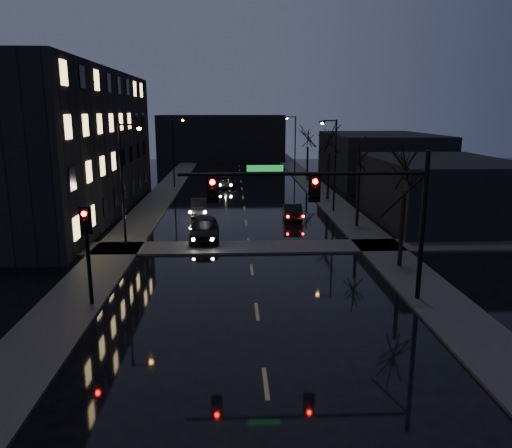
{
  "coord_description": "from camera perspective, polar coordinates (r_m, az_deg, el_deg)",
  "views": [
    {
      "loc": [
        -1.0,
        -12.71,
        8.69
      ],
      "look_at": [
        0.12,
        11.47,
        3.2
      ],
      "focal_mm": 35.0,
      "sensor_mm": 36.0,
      "label": 1
    }
  ],
  "objects": [
    {
      "name": "far_block",
      "position": [
        90.85,
        -3.96,
        9.8
      ],
      "size": [
        22.0,
        10.0,
        8.0
      ],
      "primitive_type": "cube",
      "color": "black",
      "rests_on": "ground"
    },
    {
      "name": "ground",
      "position": [
        15.43,
        1.63,
        -21.51
      ],
      "size": [
        160.0,
        160.0,
        0.0
      ],
      "primitive_type": "plane",
      "color": "black",
      "rests_on": "ground"
    },
    {
      "name": "signal_pole_left",
      "position": [
        23.36,
        -18.74,
        -1.98
      ],
      "size": [
        0.35,
        0.41,
        4.53
      ],
      "color": "black",
      "rests_on": "ground"
    },
    {
      "name": "oncoming_car_d",
      "position": [
        61.16,
        -3.7,
        5.23
      ],
      "size": [
        2.24,
        4.77,
        1.35
      ],
      "primitive_type": "imported",
      "rotation": [
        0.0,
        0.0,
        -0.08
      ],
      "color": "black",
      "rests_on": "ground"
    },
    {
      "name": "tree_far",
      "position": [
        63.46,
        5.97,
        10.34
      ],
      "size": [
        3.43,
        3.43,
        7.88
      ],
      "color": "black",
      "rests_on": "ground"
    },
    {
      "name": "tree_mid_b",
      "position": [
        49.65,
        8.4,
        10.25
      ],
      "size": [
        3.74,
        3.74,
        8.59
      ],
      "color": "black",
      "rests_on": "ground"
    },
    {
      "name": "oncoming_car_a",
      "position": [
        34.28,
        -5.91,
        -0.53
      ],
      "size": [
        2.1,
        4.96,
        1.67
      ],
      "primitive_type": "imported",
      "rotation": [
        0.0,
        0.0,
        0.03
      ],
      "color": "black",
      "rests_on": "ground"
    },
    {
      "name": "sidewalk_left",
      "position": [
        49.06,
        -11.41,
        2.4
      ],
      "size": [
        3.0,
        140.0,
        0.12
      ],
      "primitive_type": "cube",
      "color": "#2D2D2B",
      "rests_on": "ground"
    },
    {
      "name": "streetlight_l_near",
      "position": [
        31.65,
        -14.69,
        5.26
      ],
      "size": [
        1.53,
        0.28,
        8.0
      ],
      "color": "black",
      "rests_on": "ground"
    },
    {
      "name": "tree_mid_a",
      "position": [
        38.0,
        11.8,
        8.2
      ],
      "size": [
        3.3,
        3.3,
        7.58
      ],
      "color": "black",
      "rests_on": "ground"
    },
    {
      "name": "lead_car",
      "position": [
        40.94,
        4.16,
        1.46
      ],
      "size": [
        1.65,
        4.16,
        1.35
      ],
      "primitive_type": "imported",
      "rotation": [
        0.0,
        0.0,
        3.09
      ],
      "color": "black",
      "rests_on": "ground"
    },
    {
      "name": "sidewalk_cross",
      "position": [
        32.39,
        -0.79,
        -2.67
      ],
      "size": [
        40.0,
        3.0,
        0.12
      ],
      "primitive_type": "cube",
      "color": "#2D2D2B",
      "rests_on": "ground"
    },
    {
      "name": "oncoming_car_b",
      "position": [
        43.03,
        -6.5,
        1.96
      ],
      "size": [
        1.69,
        4.16,
        1.34
      ],
      "primitive_type": "imported",
      "rotation": [
        0.0,
        0.0,
        0.07
      ],
      "color": "black",
      "rests_on": "ground"
    },
    {
      "name": "sidewalk_right",
      "position": [
        49.4,
        8.49,
        2.58
      ],
      "size": [
        3.0,
        140.0,
        0.12
      ],
      "primitive_type": "cube",
      "color": "#2D2D2B",
      "rests_on": "ground"
    },
    {
      "name": "tree_near",
      "position": [
        28.42,
        16.81,
        7.25
      ],
      "size": [
        3.52,
        3.52,
        8.08
      ],
      "color": "black",
      "rests_on": "ground"
    },
    {
      "name": "streetlight_r_far",
      "position": [
        71.33,
        4.33,
        9.6
      ],
      "size": [
        1.53,
        0.28,
        8.0
      ],
      "color": "black",
      "rests_on": "ground"
    },
    {
      "name": "commercial_right_far",
      "position": [
        63.57,
        13.93,
        7.28
      ],
      "size": [
        12.0,
        18.0,
        6.0
      ],
      "primitive_type": "cube",
      "color": "black",
      "rests_on": "ground"
    },
    {
      "name": "oncoming_car_c",
      "position": [
        57.88,
        -3.47,
        4.78
      ],
      "size": [
        2.55,
        4.84,
        1.3
      ],
      "primitive_type": "imported",
      "rotation": [
        0.0,
        0.0,
        -0.09
      ],
      "color": "black",
      "rests_on": "ground"
    },
    {
      "name": "commercial_right_near",
      "position": [
        42.53,
        20.26,
        3.62
      ],
      "size": [
        10.0,
        14.0,
        5.0
      ],
      "primitive_type": "cube",
      "color": "black",
      "rests_on": "ground"
    },
    {
      "name": "apartment_block",
      "position": [
        45.51,
        -22.81,
        8.41
      ],
      "size": [
        12.0,
        30.0,
        12.0
      ],
      "primitive_type": "cube",
      "color": "black",
      "rests_on": "ground"
    },
    {
      "name": "signal_mast",
      "position": [
        22.56,
        9.81,
        2.84
      ],
      "size": [
        11.11,
        0.41,
        7.0
      ],
      "color": "black",
      "rests_on": "ground"
    },
    {
      "name": "streetlight_l_far",
      "position": [
        58.21,
        -9.24,
        8.77
      ],
      "size": [
        1.53,
        0.28,
        8.0
      ],
      "color": "black",
      "rests_on": "ground"
    },
    {
      "name": "streetlight_r_mid",
      "position": [
        43.74,
        8.76,
        7.5
      ],
      "size": [
        1.53,
        0.28,
        8.0
      ],
      "color": "black",
      "rests_on": "ground"
    }
  ]
}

